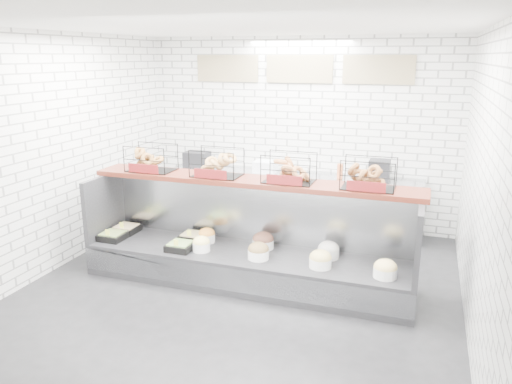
% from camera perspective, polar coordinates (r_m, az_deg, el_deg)
% --- Properties ---
extents(ground, '(5.50, 5.50, 0.00)m').
position_cam_1_polar(ground, '(6.01, -2.11, -11.38)').
color(ground, black).
rests_on(ground, ground).
extents(room_shell, '(5.02, 5.51, 3.01)m').
position_cam_1_polar(room_shell, '(5.97, -0.20, 9.15)').
color(room_shell, white).
rests_on(room_shell, ground).
extents(display_case, '(4.00, 0.90, 1.20)m').
position_cam_1_polar(display_case, '(6.16, -0.96, -7.32)').
color(display_case, black).
rests_on(display_case, ground).
extents(bagel_shelf, '(4.10, 0.50, 0.40)m').
position_cam_1_polar(bagel_shelf, '(6.00, -0.50, 2.59)').
color(bagel_shelf, '#3F140D').
rests_on(bagel_shelf, display_case).
extents(prep_counter, '(4.00, 0.60, 1.20)m').
position_cam_1_polar(prep_counter, '(8.00, 4.06, -0.90)').
color(prep_counter, '#93969B').
rests_on(prep_counter, ground).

